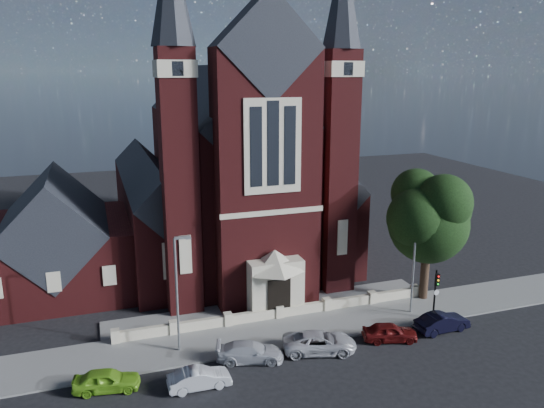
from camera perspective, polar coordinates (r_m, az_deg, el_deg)
The scene contains 16 objects.
ground at distance 48.79m, azimuth -2.64°, elevation -7.99°, with size 120.00×120.00×0.00m, color black.
pavement_strip at distance 39.73m, azimuth 1.74°, elevation -13.39°, with size 60.00×5.00×0.12m, color slate.
forecourt_paving at distance 43.10m, azimuth -0.16°, elevation -11.07°, with size 26.00×3.00×0.14m, color slate.
forecourt_wall at distance 41.40m, azimuth 0.75°, elevation -12.19°, with size 24.00×0.40×0.90m, color beige.
church at distance 53.85m, azimuth -5.12°, elevation 3.19°, with size 20.01×34.90×29.20m.
parish_hall at distance 48.73m, azimuth -22.16°, elevation -4.07°, with size 12.00×12.20×10.24m.
street_tree at distance 43.89m, azimuth 16.83°, elevation -1.54°, with size 6.40×6.60×10.70m.
street_lamp_left at distance 35.53m, azimuth -10.08°, elevation -8.87°, with size 1.16×0.22×8.09m.
street_lamp_right at distance 41.86m, azimuth 15.14°, elevation -5.56°, with size 1.16×0.22×8.09m.
traffic_signal at distance 41.88m, azimuth 17.22°, elevation -8.66°, with size 0.28×0.42×4.00m.
car_lime_van at distance 34.29m, azimuth -17.36°, elevation -17.64°, with size 1.56×3.87×1.32m, color #75BB25.
car_silver_a at distance 33.39m, azimuth -7.83°, elevation -18.09°, with size 1.31×3.75×1.24m, color #BABDC2.
car_silver_b at distance 35.73m, azimuth -2.39°, elevation -15.60°, with size 1.78×4.38×1.27m, color silver.
car_white_suv at distance 36.83m, azimuth 5.13°, elevation -14.59°, with size 2.28×4.95×1.37m, color silver.
car_dark_red at distance 38.91m, azimuth 12.56°, elevation -13.30°, with size 1.53×3.81×1.30m, color #580F0F.
car_navy at distance 41.18m, azimuth 17.84°, elevation -12.01°, with size 1.44×4.13×1.36m, color black.
Camera 1 is at (-12.52, -28.44, 18.34)m, focal length 35.00 mm.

